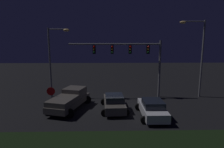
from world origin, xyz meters
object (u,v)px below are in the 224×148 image
at_px(pickup_truck, 70,98).
at_px(street_lamp_right, 198,50).
at_px(car_sedan_far, 152,108).
at_px(traffic_signal_gantry, 130,54).
at_px(car_sedan, 114,103).
at_px(stop_sign, 51,94).
at_px(street_lamp_left, 54,54).

height_order(pickup_truck, street_lamp_right, street_lamp_right).
distance_m(car_sedan_far, traffic_signal_gantry, 7.32).
bearing_deg(car_sedan_far, pickup_truck, 73.61).
relative_size(car_sedan, stop_sign, 2.01).
relative_size(street_lamp_right, stop_sign, 3.90).
relative_size(car_sedan, traffic_signal_gantry, 0.43).
bearing_deg(street_lamp_right, car_sedan_far, -137.71).
bearing_deg(car_sedan_far, traffic_signal_gantry, 12.24).
bearing_deg(street_lamp_left, pickup_truck, -58.20).
height_order(traffic_signal_gantry, street_lamp_right, street_lamp_right).
xyz_separation_m(traffic_signal_gantry, stop_sign, (-7.76, -4.14, -3.47)).
relative_size(car_sedan, street_lamp_right, 0.51).
height_order(street_lamp_left, stop_sign, street_lamp_left).
bearing_deg(pickup_truck, car_sedan, -81.71).
bearing_deg(car_sedan, stop_sign, 87.22).
distance_m(street_lamp_left, stop_sign, 5.73).
height_order(car_sedan, stop_sign, stop_sign).
distance_m(pickup_truck, stop_sign, 1.80).
relative_size(traffic_signal_gantry, street_lamp_right, 1.19).
xyz_separation_m(car_sedan, street_lamp_right, (9.55, 4.15, 4.72)).
xyz_separation_m(pickup_truck, stop_sign, (-1.62, -0.55, 0.56)).
xyz_separation_m(car_sedan_far, stop_sign, (-8.99, 1.66, 0.82)).
bearing_deg(car_sedan, traffic_signal_gantry, -27.75).
height_order(pickup_truck, car_sedan, pickup_truck).
xyz_separation_m(car_sedan, street_lamp_left, (-6.66, 4.56, 4.23)).
relative_size(car_sedan, street_lamp_left, 0.57).
height_order(car_sedan_far, street_lamp_right, street_lamp_right).
bearing_deg(street_lamp_left, street_lamp_right, -1.46).
bearing_deg(car_sedan_far, car_sedan, 63.15).
relative_size(street_lamp_left, stop_sign, 3.53).
height_order(car_sedan, street_lamp_left, street_lamp_left).
height_order(pickup_truck, stop_sign, stop_sign).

